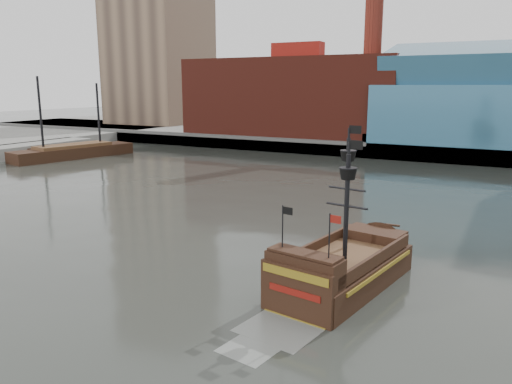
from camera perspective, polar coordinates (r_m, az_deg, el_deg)
The scene contains 6 objects.
ground at distance 28.87m, azimuth -13.32°, elevation -12.60°, with size 400.00×400.00×0.00m, color #272A25.
promenade_far at distance 113.36m, azimuth 19.07°, elevation 5.89°, with size 220.00×60.00×2.00m, color slate.
seawall at distance 84.50m, azimuth 15.80°, elevation 4.40°, with size 220.00×1.00×2.60m, color #4C4C49.
skyline at distance 105.52m, azimuth 22.22°, elevation 18.10°, with size 149.00×45.00×62.00m.
pirate_ship at distance 30.60m, azimuth 9.83°, elevation -9.10°, with size 6.22×14.22×10.29m.
docked_vessel at distance 89.18m, azimuth -20.11°, elevation 4.24°, with size 8.90×21.06×13.97m.
Camera 1 is at (17.74, -19.44, 11.88)m, focal length 35.00 mm.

